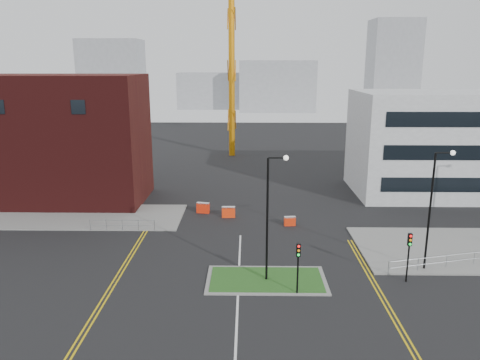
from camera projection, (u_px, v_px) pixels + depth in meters
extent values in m
plane|color=black|center=(236.00, 345.00, 25.89)|extent=(200.00, 200.00, 0.00)
cube|color=slate|center=(45.00, 216.00, 47.52)|extent=(28.00, 8.00, 0.12)
cube|color=slate|center=(266.00, 280.00, 33.61)|extent=(8.60, 4.60, 0.08)
cube|color=#20511B|center=(266.00, 280.00, 33.60)|extent=(8.00, 4.00, 0.12)
cube|color=#421010|center=(61.00, 139.00, 51.65)|extent=(18.00, 10.00, 14.00)
cube|color=black|center=(78.00, 107.00, 45.75)|extent=(1.40, 0.10, 1.40)
cube|color=#B6B8BB|center=(463.00, 143.00, 55.06)|extent=(25.00, 12.00, 12.00)
cylinder|color=orange|center=(232.00, 59.00, 75.43)|extent=(1.00, 1.00, 31.55)
cylinder|color=black|center=(267.00, 221.00, 32.52)|extent=(0.16, 0.16, 9.00)
cylinder|color=black|center=(277.00, 158.00, 31.42)|extent=(1.20, 0.10, 0.10)
sphere|color=silver|center=(286.00, 158.00, 31.41)|extent=(0.36, 0.36, 0.36)
cylinder|color=black|center=(430.00, 213.00, 34.28)|extent=(0.16, 0.16, 9.00)
cylinder|color=black|center=(444.00, 153.00, 33.17)|extent=(1.20, 0.10, 0.10)
sphere|color=silver|center=(453.00, 153.00, 33.16)|extent=(0.36, 0.36, 0.36)
cylinder|color=black|center=(298.00, 274.00, 31.28)|extent=(0.12, 0.12, 3.00)
cube|color=black|center=(298.00, 250.00, 30.87)|extent=(0.28, 0.22, 0.90)
sphere|color=red|center=(299.00, 246.00, 30.67)|extent=(0.18, 0.18, 0.18)
sphere|color=orange|center=(299.00, 251.00, 30.74)|extent=(0.18, 0.18, 0.18)
sphere|color=#0CCC33|center=(298.00, 255.00, 30.82)|extent=(0.18, 0.18, 0.18)
cylinder|color=black|center=(408.00, 262.00, 33.10)|extent=(0.12, 0.12, 3.00)
cube|color=black|center=(410.00, 240.00, 32.68)|extent=(0.28, 0.22, 0.90)
sphere|color=red|center=(411.00, 236.00, 32.49)|extent=(0.18, 0.18, 0.18)
sphere|color=orange|center=(410.00, 240.00, 32.56)|extent=(0.18, 0.18, 0.18)
sphere|color=#0CCC33|center=(410.00, 244.00, 32.63)|extent=(0.18, 0.18, 0.18)
cylinder|color=gray|center=(122.00, 220.00, 43.26)|extent=(6.00, 0.04, 0.04)
cylinder|color=gray|center=(122.00, 225.00, 43.38)|extent=(6.00, 0.04, 0.04)
cylinder|color=gray|center=(90.00, 225.00, 43.43)|extent=(0.05, 0.05, 1.10)
cylinder|color=gray|center=(154.00, 226.00, 43.34)|extent=(0.05, 0.05, 1.10)
cylinder|color=gray|center=(388.00, 268.00, 34.31)|extent=(0.05, 0.05, 1.10)
cube|color=silver|center=(237.00, 326.00, 27.83)|extent=(0.15, 30.00, 0.01)
cube|color=gold|center=(122.00, 268.00, 35.73)|extent=(0.12, 24.00, 0.01)
cube|color=gold|center=(125.00, 268.00, 35.72)|extent=(0.12, 24.00, 0.01)
cube|color=gold|center=(378.00, 295.00, 31.56)|extent=(0.12, 20.00, 0.01)
cube|color=gold|center=(383.00, 295.00, 31.56)|extent=(0.12, 20.00, 0.01)
cube|color=gray|center=(113.00, 77.00, 140.22)|extent=(18.00, 12.00, 22.00)
cube|color=gray|center=(277.00, 86.00, 149.87)|extent=(24.00, 12.00, 16.00)
cube|color=gray|center=(393.00, 67.00, 143.02)|extent=(14.00, 12.00, 28.00)
cube|color=gray|center=(223.00, 91.00, 160.34)|extent=(30.00, 12.00, 12.00)
cube|color=#FF380E|center=(229.00, 212.00, 47.26)|extent=(1.34, 0.47, 1.11)
cube|color=silver|center=(229.00, 207.00, 47.14)|extent=(1.34, 0.47, 0.13)
cube|color=red|center=(203.00, 208.00, 48.65)|extent=(1.38, 0.71, 1.10)
cube|color=silver|center=(203.00, 203.00, 48.53)|extent=(1.38, 0.71, 0.13)
cube|color=red|center=(290.00, 221.00, 44.85)|extent=(1.12, 0.47, 0.91)
cube|color=silver|center=(290.00, 217.00, 44.75)|extent=(1.12, 0.47, 0.11)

